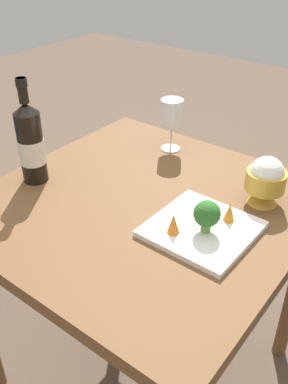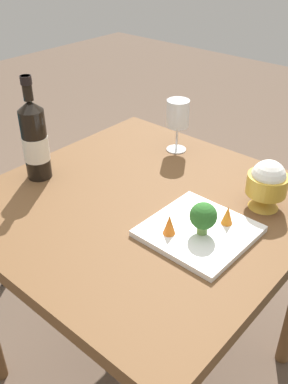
% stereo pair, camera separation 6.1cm
% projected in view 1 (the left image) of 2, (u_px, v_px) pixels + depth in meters
% --- Properties ---
extents(ground_plane, '(8.00, 8.00, 0.00)m').
position_uv_depth(ground_plane, '(144.00, 366.00, 1.62)').
color(ground_plane, brown).
extents(dining_table, '(0.87, 0.87, 0.75)m').
position_uv_depth(dining_table, '(144.00, 227.00, 1.27)').
color(dining_table, brown).
rests_on(dining_table, ground_plane).
extents(wine_bottle, '(0.08, 0.08, 0.32)m').
position_uv_depth(wine_bottle, '(31.00, 143.00, 1.25)').
color(wine_bottle, black).
rests_on(wine_bottle, dining_table).
extents(wine_glass, '(0.08, 0.08, 0.18)m').
position_uv_depth(wine_glass, '(172.00, 114.00, 1.42)').
color(wine_glass, white).
rests_on(wine_glass, dining_table).
extents(rice_bowl, '(0.11, 0.11, 0.14)m').
position_uv_depth(rice_bowl, '(266.00, 180.00, 1.17)').
color(rice_bowl, gold).
rests_on(rice_bowl, dining_table).
extents(serving_plate, '(0.25, 0.25, 0.02)m').
position_uv_depth(serving_plate, '(202.00, 229.00, 1.09)').
color(serving_plate, white).
rests_on(serving_plate, dining_table).
extents(broccoli_floret, '(0.07, 0.07, 0.09)m').
position_uv_depth(broccoli_floret, '(207.00, 214.00, 1.05)').
color(broccoli_floret, '#729E4C').
rests_on(broccoli_floret, serving_plate).
extents(carrot_garnish_left, '(0.03, 0.03, 0.05)m').
position_uv_depth(carrot_garnish_left, '(229.00, 212.00, 1.10)').
color(carrot_garnish_left, orange).
rests_on(carrot_garnish_left, serving_plate).
extents(carrot_garnish_right, '(0.03, 0.03, 0.05)m').
position_uv_depth(carrot_garnish_right, '(173.00, 224.00, 1.06)').
color(carrot_garnish_right, orange).
rests_on(carrot_garnish_right, serving_plate).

